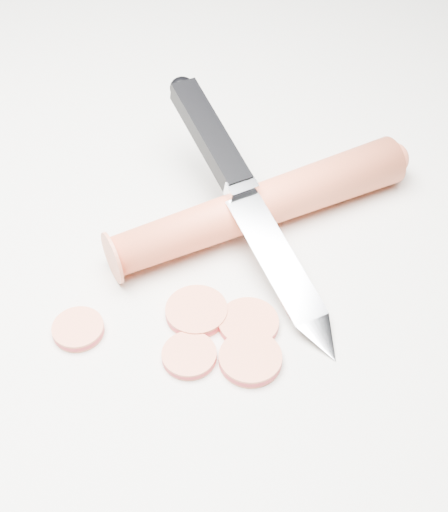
# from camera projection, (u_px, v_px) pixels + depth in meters

# --- Properties ---
(ground) EXTENTS (2.40, 2.40, 0.00)m
(ground) POSITION_uv_depth(u_px,v_px,m) (153.00, 266.00, 0.46)
(ground) COLOR silver
(ground) RESTS_ON ground
(carrot) EXTENTS (0.20, 0.14, 0.03)m
(carrot) POSITION_uv_depth(u_px,v_px,m) (261.00, 205.00, 0.48)
(carrot) COLOR #E35631
(carrot) RESTS_ON ground
(carrot_slice_0) EXTENTS (0.04, 0.04, 0.01)m
(carrot_slice_0) POSITION_uv_depth(u_px,v_px,m) (250.00, 359.00, 0.41)
(carrot_slice_0) COLOR #DB6B47
(carrot_slice_0) RESTS_ON ground
(carrot_slice_1) EXTENTS (0.03, 0.03, 0.01)m
(carrot_slice_1) POSITION_uv_depth(u_px,v_px,m) (78.00, 329.00, 0.42)
(carrot_slice_1) COLOR #DB6B47
(carrot_slice_1) RESTS_ON ground
(carrot_slice_2) EXTENTS (0.04, 0.04, 0.01)m
(carrot_slice_2) POSITION_uv_depth(u_px,v_px,m) (197.00, 311.00, 0.43)
(carrot_slice_2) COLOR #DB6B47
(carrot_slice_2) RESTS_ON ground
(carrot_slice_3) EXTENTS (0.04, 0.04, 0.01)m
(carrot_slice_3) POSITION_uv_depth(u_px,v_px,m) (249.00, 323.00, 0.43)
(carrot_slice_3) COLOR #DB6B47
(carrot_slice_3) RESTS_ON ground
(carrot_slice_4) EXTENTS (0.03, 0.03, 0.01)m
(carrot_slice_4) POSITION_uv_depth(u_px,v_px,m) (189.00, 355.00, 0.41)
(carrot_slice_4) COLOR #DB6B47
(carrot_slice_4) RESTS_ON ground
(kitchen_knife) EXTENTS (0.14, 0.20, 0.07)m
(kitchen_knife) POSITION_uv_depth(u_px,v_px,m) (250.00, 202.00, 0.46)
(kitchen_knife) COLOR silver
(kitchen_knife) RESTS_ON ground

